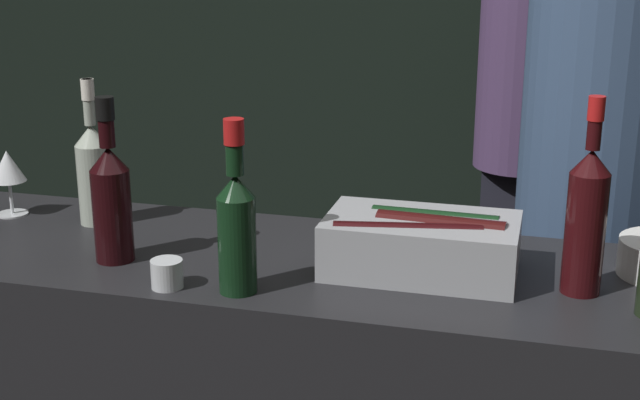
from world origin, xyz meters
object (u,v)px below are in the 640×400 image
(ice_bin_with_bottles, at_px, (423,242))
(person_in_hoodie, at_px, (593,200))
(wine_glass, at_px, (8,168))
(white_wine_bottle, at_px, (94,169))
(candle_votive, at_px, (167,274))
(red_wine_bottle_tall, at_px, (586,216))
(person_blond_tee, at_px, (522,118))
(red_wine_bottle_black_foil, at_px, (111,196))
(red_wine_bottle_burgundy, at_px, (236,222))

(ice_bin_with_bottles, bearing_deg, person_in_hoodie, 60.25)
(ice_bin_with_bottles, height_order, wine_glass, wine_glass)
(ice_bin_with_bottles, relative_size, white_wine_bottle, 1.12)
(candle_votive, relative_size, white_wine_bottle, 0.18)
(wine_glass, distance_m, person_in_hoodie, 1.40)
(red_wine_bottle_tall, relative_size, person_blond_tee, 0.22)
(red_wine_bottle_black_foil, distance_m, person_blond_tee, 1.86)
(ice_bin_with_bottles, height_order, person_blond_tee, person_blond_tee)
(red_wine_bottle_burgundy, bearing_deg, wine_glass, 156.30)
(red_wine_bottle_black_foil, relative_size, person_blond_tee, 0.20)
(white_wine_bottle, height_order, person_blond_tee, person_blond_tee)
(ice_bin_with_bottles, distance_m, red_wine_bottle_black_foil, 0.62)
(white_wine_bottle, bearing_deg, candle_votive, -44.75)
(person_blond_tee, bearing_deg, ice_bin_with_bottles, -140.18)
(ice_bin_with_bottles, relative_size, candle_votive, 6.12)
(person_blond_tee, bearing_deg, red_wine_bottle_black_foil, -158.99)
(wine_glass, distance_m, red_wine_bottle_burgundy, 0.72)
(person_in_hoodie, bearing_deg, wine_glass, 153.78)
(ice_bin_with_bottles, xyz_separation_m, red_wine_bottle_tall, (0.29, -0.02, 0.08))
(wine_glass, height_order, person_blond_tee, person_blond_tee)
(ice_bin_with_bottles, bearing_deg, candle_votive, -156.39)
(wine_glass, xyz_separation_m, red_wine_bottle_black_foil, (0.37, -0.20, 0.02))
(wine_glass, relative_size, red_wine_bottle_black_foil, 0.46)
(red_wine_bottle_black_foil, height_order, person_blond_tee, person_blond_tee)
(wine_glass, height_order, red_wine_bottle_black_foil, red_wine_bottle_black_foil)
(person_in_hoodie, distance_m, person_blond_tee, 1.06)
(red_wine_bottle_burgundy, relative_size, white_wine_bottle, 0.99)
(candle_votive, xyz_separation_m, person_in_hoodie, (0.78, 0.78, -0.03))
(candle_votive, relative_size, red_wine_bottle_tall, 0.16)
(red_wine_bottle_tall, bearing_deg, white_wine_bottle, 172.87)
(wine_glass, relative_size, candle_votive, 2.56)
(red_wine_bottle_black_foil, distance_m, person_in_hoodie, 1.17)
(red_wine_bottle_burgundy, height_order, red_wine_bottle_tall, red_wine_bottle_tall)
(person_in_hoodie, bearing_deg, red_wine_bottle_tall, -139.77)
(ice_bin_with_bottles, relative_size, person_in_hoodie, 0.21)
(red_wine_bottle_tall, bearing_deg, person_in_hoodie, 86.28)
(white_wine_bottle, distance_m, person_in_hoodie, 1.19)
(red_wine_bottle_tall, relative_size, person_in_hoodie, 0.21)
(wine_glass, relative_size, red_wine_bottle_burgundy, 0.47)
(white_wine_bottle, bearing_deg, red_wine_bottle_black_foil, -53.61)
(red_wine_bottle_black_foil, relative_size, person_in_hoodie, 0.19)
(red_wine_bottle_black_foil, bearing_deg, ice_bin_with_bottles, 8.50)
(candle_votive, distance_m, red_wine_bottle_black_foil, 0.22)
(ice_bin_with_bottles, height_order, candle_votive, ice_bin_with_bottles)
(red_wine_bottle_burgundy, bearing_deg, white_wine_bottle, 146.79)
(person_blond_tee, bearing_deg, wine_glass, -171.97)
(wine_glass, bearing_deg, ice_bin_with_bottles, -6.56)
(candle_votive, height_order, white_wine_bottle, white_wine_bottle)
(candle_votive, bearing_deg, white_wine_bottle, 135.25)
(red_wine_bottle_burgundy, xyz_separation_m, white_wine_bottle, (-0.44, 0.29, -0.01))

